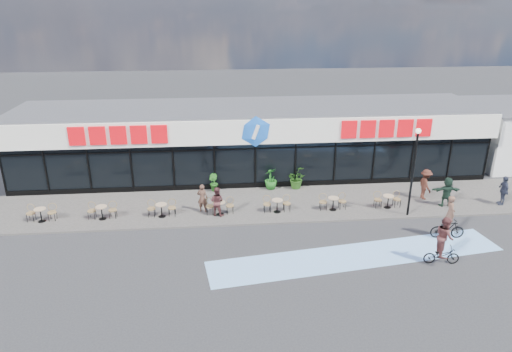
# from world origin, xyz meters

# --- Properties ---
(ground) EXTENTS (120.00, 120.00, 0.00)m
(ground) POSITION_xyz_m (0.00, 0.00, 0.00)
(ground) COLOR #28282B
(ground) RESTS_ON ground
(sidewalk) EXTENTS (44.00, 5.00, 0.10)m
(sidewalk) POSITION_xyz_m (0.00, 4.50, 0.05)
(sidewalk) COLOR #5A5550
(sidewalk) RESTS_ON ground
(bike_lane) EXTENTS (14.17, 4.13, 0.01)m
(bike_lane) POSITION_xyz_m (4.00, -1.50, 0.01)
(bike_lane) COLOR #7FB3F0
(bike_lane) RESTS_ON ground
(building) EXTENTS (30.60, 6.57, 4.75)m
(building) POSITION_xyz_m (-0.00, 9.93, 2.34)
(building) COLOR black
(building) RESTS_ON ground
(lamp_post) EXTENTS (0.28, 0.28, 4.89)m
(lamp_post) POSITION_xyz_m (7.95, 2.30, 3.02)
(lamp_post) COLOR black
(lamp_post) RESTS_ON sidewalk
(bistro_set_0) EXTENTS (1.54, 0.62, 0.90)m
(bistro_set_0) POSITION_xyz_m (-11.74, 3.39, 0.56)
(bistro_set_0) COLOR tan
(bistro_set_0) RESTS_ON sidewalk
(bistro_set_1) EXTENTS (1.54, 0.62, 0.90)m
(bistro_set_1) POSITION_xyz_m (-8.59, 3.39, 0.56)
(bistro_set_1) COLOR tan
(bistro_set_1) RESTS_ON sidewalk
(bistro_set_2) EXTENTS (1.54, 0.62, 0.90)m
(bistro_set_2) POSITION_xyz_m (-5.43, 3.39, 0.56)
(bistro_set_2) COLOR tan
(bistro_set_2) RESTS_ON sidewalk
(bistro_set_3) EXTENTS (1.54, 0.62, 0.90)m
(bistro_set_3) POSITION_xyz_m (-2.27, 3.39, 0.56)
(bistro_set_3) COLOR tan
(bistro_set_3) RESTS_ON sidewalk
(bistro_set_4) EXTENTS (1.54, 0.62, 0.90)m
(bistro_set_4) POSITION_xyz_m (0.88, 3.39, 0.56)
(bistro_set_4) COLOR tan
(bistro_set_4) RESTS_ON sidewalk
(bistro_set_5) EXTENTS (1.54, 0.62, 0.90)m
(bistro_set_5) POSITION_xyz_m (4.04, 3.39, 0.56)
(bistro_set_5) COLOR tan
(bistro_set_5) RESTS_ON sidewalk
(bistro_set_6) EXTENTS (1.54, 0.62, 0.90)m
(bistro_set_6) POSITION_xyz_m (7.20, 3.39, 0.56)
(bistro_set_6) COLOR tan
(bistro_set_6) RESTS_ON sidewalk
(potted_plant_left) EXTENTS (0.74, 0.76, 1.07)m
(potted_plant_left) POSITION_xyz_m (-2.62, 6.69, 0.64)
(potted_plant_left) COLOR #1E5518
(potted_plant_left) RESTS_ON sidewalk
(potted_plant_mid) EXTENTS (1.17, 1.31, 1.30)m
(potted_plant_mid) POSITION_xyz_m (2.48, 6.68, 0.75)
(potted_plant_mid) COLOR #245117
(potted_plant_mid) RESTS_ON sidewalk
(potted_plant_right) EXTENTS (1.05, 1.05, 1.34)m
(potted_plant_right) POSITION_xyz_m (0.94, 6.69, 0.77)
(potted_plant_right) COLOR #1B5C1A
(potted_plant_right) RESTS_ON sidewalk
(patron_left) EXTENTS (0.68, 0.54, 1.63)m
(patron_left) POSITION_xyz_m (-3.22, 3.75, 0.91)
(patron_left) COLOR #513529
(patron_left) RESTS_ON sidewalk
(patron_right) EXTENTS (0.98, 0.90, 1.64)m
(patron_right) POSITION_xyz_m (-2.43, 3.22, 0.92)
(patron_right) COLOR #522A2B
(patron_right) RESTS_ON sidewalk
(pedestrian_a) EXTENTS (0.57, 1.06, 1.72)m
(pedestrian_a) POSITION_xyz_m (13.89, 3.19, 0.96)
(pedestrian_a) COLOR #292D40
(pedestrian_a) RESTS_ON sidewalk
(pedestrian_b) EXTENTS (0.69, 1.18, 1.82)m
(pedestrian_b) POSITION_xyz_m (9.79, 4.35, 1.01)
(pedestrian_b) COLOR #3F1E16
(pedestrian_b) RESTS_ON sidewalk
(pedestrian_c) EXTENTS (1.64, 0.61, 1.74)m
(pedestrian_c) POSITION_xyz_m (10.56, 3.25, 0.97)
(pedestrian_c) COLOR #1A2F23
(pedestrian_c) RESTS_ON sidewalk
(cyclist_a) EXTENTS (1.64, 0.98, 2.31)m
(cyclist_a) POSITION_xyz_m (7.53, -2.47, 1.01)
(cyclist_a) COLOR black
(cyclist_a) RESTS_ON ground
(cyclist_b) EXTENTS (1.71, 0.72, 2.29)m
(cyclist_b) POSITION_xyz_m (8.93, -0.22, 0.85)
(cyclist_b) COLOR black
(cyclist_b) RESTS_ON ground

